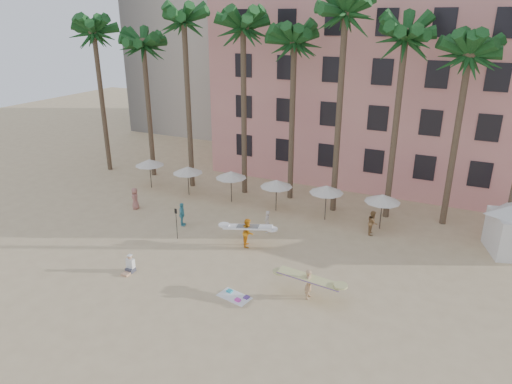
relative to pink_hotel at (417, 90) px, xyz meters
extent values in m
plane|color=#D1B789|center=(-7.00, -26.00, -8.00)|extent=(120.00, 120.00, 0.00)
cube|color=#EC9C90|center=(0.00, 0.00, 0.00)|extent=(35.00, 14.00, 16.00)
cylinder|color=brown|center=(-27.00, -11.00, -1.50)|extent=(0.44, 0.44, 13.00)
cylinder|color=brown|center=(-22.00, -10.50, -2.00)|extent=(0.44, 0.44, 12.00)
cylinder|color=brown|center=(-17.00, -11.50, -1.00)|extent=(0.44, 0.44, 14.00)
cylinder|color=brown|center=(-12.00, -11.00, -1.25)|extent=(0.44, 0.44, 13.50)
cylinder|color=brown|center=(-8.00, -10.50, -1.75)|extent=(0.44, 0.44, 12.50)
cylinder|color=brown|center=(-4.00, -11.50, -0.75)|extent=(0.44, 0.44, 14.50)
cylinder|color=brown|center=(0.00, -11.00, -1.50)|extent=(0.44, 0.44, 13.00)
cylinder|color=brown|center=(4.00, -10.50, -2.00)|extent=(0.44, 0.44, 12.00)
cylinder|color=#332B23|center=(-20.00, -13.50, -6.75)|extent=(0.07, 0.07, 2.50)
cone|color=silver|center=(-20.00, -13.50, -5.65)|extent=(2.50, 2.50, 0.55)
cylinder|color=#332B23|center=(-16.00, -13.60, -6.80)|extent=(0.07, 0.07, 2.40)
cone|color=silver|center=(-16.00, -13.60, -5.75)|extent=(2.50, 2.50, 0.55)
cylinder|color=#332B23|center=(-12.00, -13.40, -6.75)|extent=(0.07, 0.07, 2.50)
cone|color=silver|center=(-12.00, -13.40, -5.65)|extent=(2.50, 2.50, 0.55)
cylinder|color=#332B23|center=(-8.00, -13.50, -6.80)|extent=(0.07, 0.07, 2.40)
cone|color=silver|center=(-8.00, -13.50, -5.75)|extent=(2.50, 2.50, 0.55)
cylinder|color=#332B23|center=(-4.00, -13.60, -6.70)|extent=(0.07, 0.07, 2.60)
cone|color=silver|center=(-4.00, -13.60, -5.55)|extent=(2.50, 2.50, 0.55)
cylinder|color=#332B23|center=(0.00, -13.40, -6.75)|extent=(0.07, 0.07, 2.50)
cone|color=silver|center=(0.00, -13.40, -5.65)|extent=(2.50, 2.50, 0.55)
cube|color=white|center=(-5.40, -25.41, -7.99)|extent=(1.97, 1.34, 0.02)
cube|color=teal|center=(-5.85, -25.11, -7.93)|extent=(0.34, 0.31, 0.10)
cube|color=#EE42C1|center=(-5.05, -25.68, -7.92)|extent=(0.32, 0.27, 0.12)
cube|color=#603D92|center=(-4.75, -25.24, -7.94)|extent=(0.32, 0.35, 0.08)
imported|color=tan|center=(-1.76, -23.75, -7.15)|extent=(0.46, 0.65, 1.71)
cube|color=#CBC87E|center=(-1.76, -23.75, -6.81)|extent=(3.39, 0.80, 0.39)
imported|color=orange|center=(-7.38, -19.74, -7.04)|extent=(1.02, 1.13, 1.92)
cube|color=white|center=(-7.38, -19.74, -6.66)|extent=(3.30, 1.48, 0.32)
imported|color=#AE6B62|center=(-18.16, -17.90, -7.14)|extent=(0.91, 1.00, 1.72)
imported|color=#50AABB|center=(-13.04, -18.98, -7.13)|extent=(0.79, 1.11, 1.75)
imported|color=olive|center=(-0.33, -14.50, -7.13)|extent=(0.84, 0.97, 1.73)
imported|color=beige|center=(-7.06, -17.36, -7.20)|extent=(0.60, 0.69, 1.61)
cylinder|color=black|center=(-12.16, -20.91, -6.95)|extent=(0.04, 0.04, 2.10)
cube|color=black|center=(-12.16, -20.91, -5.95)|extent=(0.18, 0.03, 0.35)
cube|color=#3F3F4C|center=(-12.20, -25.72, -7.87)|extent=(0.48, 0.45, 0.26)
cube|color=tan|center=(-12.20, -26.09, -7.94)|extent=(0.43, 0.48, 0.13)
cube|color=white|center=(-12.20, -25.66, -7.47)|extent=(0.47, 0.28, 0.59)
sphere|color=tan|center=(-12.20, -25.66, -7.04)|extent=(0.26, 0.26, 0.26)
camera|label=1|loc=(4.62, -43.88, 6.10)|focal=32.00mm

